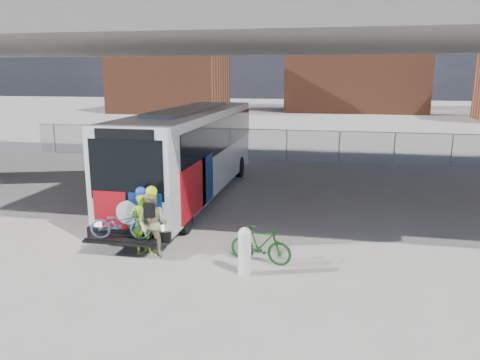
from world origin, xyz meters
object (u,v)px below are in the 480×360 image
(bollard, at_px, (245,249))
(bike_parked, at_px, (261,245))
(bus, at_px, (191,146))
(cyclist_tan, at_px, (153,223))
(cyclist_hivis, at_px, (142,222))

(bollard, relative_size, bike_parked, 0.72)
(bus, height_order, cyclist_tan, bus)
(cyclist_hivis, relative_size, bike_parked, 1.13)
(cyclist_hivis, height_order, bike_parked, cyclist_hivis)
(cyclist_hivis, height_order, cyclist_tan, cyclist_tan)
(cyclist_hivis, bearing_deg, bike_parked, 157.94)
(cyclist_tan, relative_size, bike_parked, 1.17)
(bus, distance_m, cyclist_hivis, 6.46)
(cyclist_hivis, distance_m, bike_parked, 3.39)
(bus, xyz_separation_m, cyclist_tan, (0.91, -6.45, -1.15))
(bollard, bearing_deg, cyclist_tan, 165.95)
(cyclist_tan, distance_m, bike_parked, 3.04)
(bus, distance_m, bollard, 8.14)
(bus, distance_m, cyclist_tan, 6.62)
(bollard, distance_m, bike_parked, 0.87)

